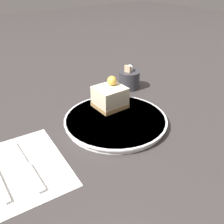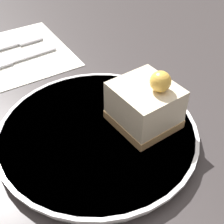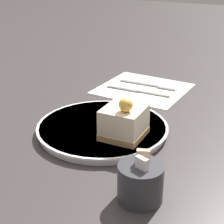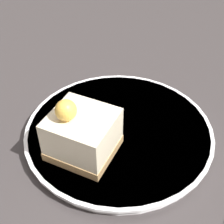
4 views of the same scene
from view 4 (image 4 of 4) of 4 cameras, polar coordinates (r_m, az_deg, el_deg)
ground_plane at (r=0.49m, az=-0.48°, el=-0.50°), size 4.00×4.00×0.00m
plate at (r=0.45m, az=1.26°, el=-3.60°), size 0.27×0.27×0.02m
cake_slice at (r=0.40m, az=-5.52°, el=-3.95°), size 0.08×0.08×0.09m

